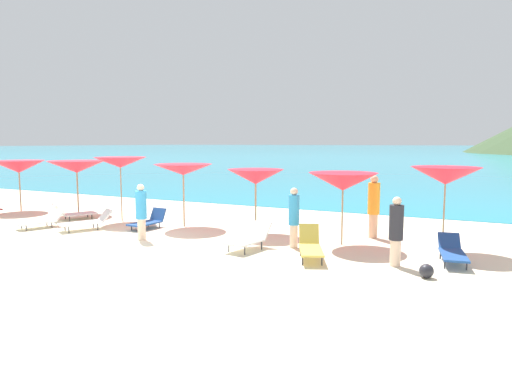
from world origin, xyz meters
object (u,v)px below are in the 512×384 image
beachgoer_2 (396,230)px  lounge_chair_5 (249,238)px  beach_ball (426,271)px  umbrella_4 (256,177)px  beachgoer_3 (294,216)px  umbrella_3 (183,170)px  lounge_chair_2 (149,221)px  beachgoer_4 (141,211)px  umbrella_5 (343,182)px  lounge_chair_0 (452,251)px  umbrella_1 (77,167)px  umbrella_0 (19,167)px  beachgoer_0 (374,205)px  umbrella_2 (120,162)px  lounge_chair_3 (73,213)px  lounge_chair_7 (41,220)px  lounge_chair_4 (310,246)px  umbrella_6 (446,176)px  lounge_chair_6 (87,221)px

beachgoer_2 → lounge_chair_5: bearing=140.9°
lounge_chair_5 → beach_ball: 4.57m
umbrella_4 → beachgoer_3: 2.44m
umbrella_3 → beach_ball: (8.05, -2.63, -1.79)m
lounge_chair_2 → beachgoer_4: beachgoer_4 is taller
lounge_chair_2 → umbrella_4: bearing=18.5°
umbrella_5 → lounge_chair_0: size_ratio=1.16×
umbrella_1 → beach_ball: 13.85m
umbrella_0 → beachgoer_0: (14.43, 1.05, -0.85)m
umbrella_2 → lounge_chair_5: size_ratio=1.57×
umbrella_2 → umbrella_1: bearing=171.0°
umbrella_0 → umbrella_4: size_ratio=1.11×
beachgoer_3 → beachgoer_4: size_ratio=0.99×
umbrella_1 → beach_ball: (13.42, -2.97, -1.74)m
beachgoer_0 → lounge_chair_3: bearing=-73.3°
lounge_chair_7 → beach_ball: 12.23m
beachgoer_2 → umbrella_2: bearing=129.6°
umbrella_3 → lounge_chair_3: umbrella_3 is taller
beach_ball → umbrella_1: bearing=167.5°
umbrella_2 → beachgoer_3: (7.21, -1.19, -1.26)m
umbrella_0 → beachgoer_2: bearing=-6.9°
umbrella_3 → umbrella_0: bearing=-179.4°
lounge_chair_3 → beachgoer_2: beachgoer_2 is taller
umbrella_5 → lounge_chair_4: (-0.28, -1.85, -1.45)m
umbrella_3 → beachgoer_3: size_ratio=1.29×
beachgoer_0 → beachgoer_2: (1.11, -2.93, -0.15)m
umbrella_0 → lounge_chair_3: bearing=-9.3°
umbrella_6 → lounge_chair_0: bearing=-76.3°
umbrella_2 → lounge_chair_0: (11.17, -0.93, -1.86)m
lounge_chair_2 → beachgoer_2: size_ratio=0.84×
lounge_chair_6 → beachgoer_2: beachgoer_2 is taller
beachgoer_3 → beach_ball: beachgoer_3 is taller
lounge_chair_7 → beachgoer_3: 8.77m
umbrella_1 → lounge_chair_5: bearing=-14.8°
umbrella_0 → lounge_chair_6: size_ratio=1.30×
lounge_chair_0 → lounge_chair_4: size_ratio=1.12×
umbrella_1 → lounge_chair_6: size_ratio=1.33×
umbrella_0 → umbrella_6: 16.43m
umbrella_3 → lounge_chair_7: 5.07m
umbrella_0 → lounge_chair_5: (11.77, -1.92, -1.54)m
umbrella_2 → umbrella_3: (2.70, 0.08, -0.19)m
umbrella_0 → beachgoer_3: (12.75, -1.18, -0.97)m
beachgoer_4 → umbrella_5: bearing=-27.9°
lounge_chair_7 → lounge_chair_6: bearing=35.7°
umbrella_1 → umbrella_3: umbrella_1 is taller
lounge_chair_4 → umbrella_4: bearing=115.7°
lounge_chair_2 → lounge_chair_3: size_ratio=0.84×
lounge_chair_2 → beachgoer_3: (5.35, -0.43, 0.62)m
lounge_chair_2 → beach_ball: bearing=-7.5°
lounge_chair_3 → beachgoer_0: size_ratio=0.86×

